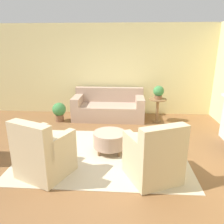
{
  "coord_description": "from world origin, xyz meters",
  "views": [
    {
      "loc": [
        0.45,
        -4.05,
        2.19
      ],
      "look_at": [
        0.15,
        0.55,
        0.75
      ],
      "focal_mm": 35.0,
      "sensor_mm": 36.0,
      "label": 1
    }
  ],
  "objects_px": {
    "armchair_left": "(43,154)",
    "potted_plant_floor": "(59,111)",
    "ottoman_table": "(110,139)",
    "couch": "(109,108)",
    "side_table": "(158,106)",
    "armchair_right": "(154,158)",
    "potted_plant_on_side_table": "(158,92)"
  },
  "relations": [
    {
      "from": "armchair_left",
      "to": "potted_plant_floor",
      "type": "bearing_deg",
      "value": 101.41
    },
    {
      "from": "armchair_left",
      "to": "ottoman_table",
      "type": "relative_size",
      "value": 1.49
    },
    {
      "from": "ottoman_table",
      "to": "couch",
      "type": "bearing_deg",
      "value": 95.12
    },
    {
      "from": "couch",
      "to": "side_table",
      "type": "distance_m",
      "value": 1.47
    },
    {
      "from": "armchair_right",
      "to": "potted_plant_floor",
      "type": "relative_size",
      "value": 1.83
    },
    {
      "from": "armchair_left",
      "to": "ottoman_table",
      "type": "bearing_deg",
      "value": 41.26
    },
    {
      "from": "ottoman_table",
      "to": "potted_plant_on_side_table",
      "type": "xyz_separation_m",
      "value": [
        1.24,
        1.99,
        0.61
      ]
    },
    {
      "from": "armchair_left",
      "to": "armchair_right",
      "type": "relative_size",
      "value": 1.0
    },
    {
      "from": "potted_plant_on_side_table",
      "to": "side_table",
      "type": "bearing_deg",
      "value": 0.0
    },
    {
      "from": "couch",
      "to": "potted_plant_floor",
      "type": "xyz_separation_m",
      "value": [
        -1.43,
        -0.38,
        -0.0
      ]
    },
    {
      "from": "armchair_left",
      "to": "armchair_right",
      "type": "distance_m",
      "value": 1.87
    },
    {
      "from": "armchair_right",
      "to": "side_table",
      "type": "bearing_deg",
      "value": 81.5
    },
    {
      "from": "armchair_left",
      "to": "potted_plant_floor",
      "type": "xyz_separation_m",
      "value": [
        -0.56,
        2.77,
        -0.08
      ]
    },
    {
      "from": "armchair_right",
      "to": "potted_plant_floor",
      "type": "height_order",
      "value": "armchair_right"
    },
    {
      "from": "ottoman_table",
      "to": "potted_plant_floor",
      "type": "xyz_separation_m",
      "value": [
        -1.63,
        1.84,
        0.04
      ]
    },
    {
      "from": "ottoman_table",
      "to": "potted_plant_on_side_table",
      "type": "relative_size",
      "value": 1.8
    },
    {
      "from": "armchair_right",
      "to": "ottoman_table",
      "type": "height_order",
      "value": "armchair_right"
    },
    {
      "from": "couch",
      "to": "potted_plant_floor",
      "type": "relative_size",
      "value": 3.77
    },
    {
      "from": "armchair_left",
      "to": "potted_plant_on_side_table",
      "type": "xyz_separation_m",
      "value": [
        2.31,
        2.93,
        0.49
      ]
    },
    {
      "from": "couch",
      "to": "armchair_left",
      "type": "distance_m",
      "value": 3.27
    },
    {
      "from": "armchair_right",
      "to": "armchair_left",
      "type": "bearing_deg",
      "value": 180.0
    },
    {
      "from": "ottoman_table",
      "to": "potted_plant_on_side_table",
      "type": "bearing_deg",
      "value": 58.03
    },
    {
      "from": "ottoman_table",
      "to": "armchair_right",
      "type": "bearing_deg",
      "value": -49.24
    },
    {
      "from": "potted_plant_on_side_table",
      "to": "potted_plant_floor",
      "type": "distance_m",
      "value": 2.93
    },
    {
      "from": "potted_plant_on_side_table",
      "to": "potted_plant_floor",
      "type": "bearing_deg",
      "value": -176.86
    },
    {
      "from": "side_table",
      "to": "ottoman_table",
      "type": "bearing_deg",
      "value": -121.97
    },
    {
      "from": "couch",
      "to": "potted_plant_on_side_table",
      "type": "xyz_separation_m",
      "value": [
        1.44,
        -0.22,
        0.57
      ]
    },
    {
      "from": "armchair_right",
      "to": "couch",
      "type": "bearing_deg",
      "value": 107.67
    },
    {
      "from": "couch",
      "to": "armchair_left",
      "type": "xyz_separation_m",
      "value": [
        -0.87,
        -3.15,
        0.08
      ]
    },
    {
      "from": "couch",
      "to": "armchair_right",
      "type": "height_order",
      "value": "armchair_right"
    },
    {
      "from": "couch",
      "to": "ottoman_table",
      "type": "bearing_deg",
      "value": -84.88
    },
    {
      "from": "couch",
      "to": "potted_plant_on_side_table",
      "type": "bearing_deg",
      "value": -8.85
    }
  ]
}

